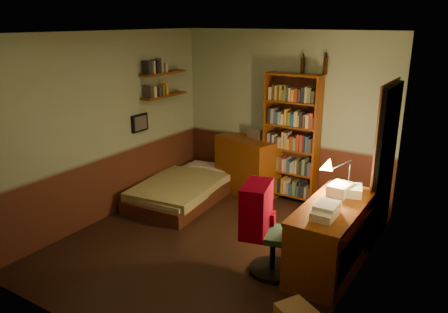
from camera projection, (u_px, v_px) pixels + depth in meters
The scene contains 22 objects.
floor at pixel (214, 244), 5.58m from camera, with size 3.50×4.00×0.02m, color black.
ceiling at pixel (212, 31), 4.80m from camera, with size 3.50×4.00×0.02m, color silver.
wall_back at pixel (284, 116), 6.81m from camera, with size 3.50×0.02×2.60m, color gray.
wall_left at pixel (108, 127), 6.08m from camera, with size 0.02×4.00×2.60m, color gray.
wall_right at pixel (362, 172), 4.30m from camera, with size 0.02×4.00×2.60m, color gray.
wall_front at pixel (77, 203), 3.57m from camera, with size 3.50×0.02×2.60m, color gray.
doorway at pixel (385, 165), 5.46m from camera, with size 0.06×0.90×2.00m, color black.
door_trim at pixel (382, 164), 5.47m from camera, with size 0.02×0.98×2.08m, color #411F12.
bed at pixel (185, 182), 6.88m from camera, with size 1.02×1.90×0.56m, color olive.
dresser at pixel (247, 165), 7.12m from camera, with size 1.03×0.52×0.92m, color #6A320D.
mini_stereo at pixel (258, 133), 7.01m from camera, with size 0.29×0.22×0.16m, color #B2B2B7.
bookshelf at pixel (291, 139), 6.67m from camera, with size 0.85×0.26×1.98m, color #6A320D.
bottle_left at pixel (303, 65), 6.39m from camera, with size 0.06×0.06×0.22m, color black.
bottle_right at pixel (326, 66), 6.21m from camera, with size 0.07×0.07×0.25m, color black.
desk at pixel (332, 236), 4.93m from camera, with size 0.61×1.46×0.78m, color #6A320D.
paper_stack at pixel (353, 191), 5.07m from camera, with size 0.20×0.27×0.11m, color silver.
desk_lamp at pixel (350, 171), 5.07m from camera, with size 0.16×0.16×0.55m, color black.
office_chair at pixel (274, 227), 4.78m from camera, with size 0.57×0.50×1.13m, color #294D37.
red_jacket at pixel (263, 142), 4.87m from camera, with size 0.27×0.50×0.59m, color #99001A.
wall_shelf_lower at pixel (164, 96), 6.82m from camera, with size 0.20×0.90×0.03m, color #6A320D.
wall_shelf_upper at pixel (163, 73), 6.72m from camera, with size 0.20×0.90×0.03m, color #6A320D.
framed_picture at pixel (140, 123), 6.56m from camera, with size 0.04×0.32×0.26m, color black.
Camera 1 is at (2.77, -4.15, 2.74)m, focal length 35.00 mm.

